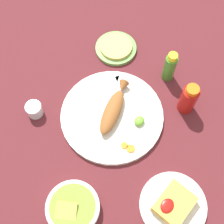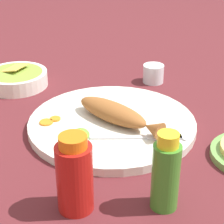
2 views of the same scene
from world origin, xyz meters
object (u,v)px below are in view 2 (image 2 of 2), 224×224
(fork_far, at_px, (142,137))
(hot_sauce_bottle_green, at_px, (166,174))
(fork_near, at_px, (154,127))
(guacamole_bowl, at_px, (16,78))
(main_plate, at_px, (112,124))
(fried_fish, at_px, (116,114))
(salt_cup, at_px, (153,75))
(hot_sauce_bottle_red, at_px, (75,175))

(fork_far, relative_size, hot_sauce_bottle_green, 1.24)
(fork_near, bearing_deg, guacamole_bowl, 179.80)
(main_plate, distance_m, hot_sauce_bottle_green, 0.28)
(main_plate, relative_size, fried_fish, 1.64)
(hot_sauce_bottle_green, relative_size, salt_cup, 2.42)
(fried_fish, bearing_deg, fork_near, -156.13)
(fried_fish, height_order, fork_far, fried_fish)
(fried_fish, xyz_separation_m, salt_cup, (0.18, -0.22, -0.02))
(fork_far, xyz_separation_m, hot_sauce_bottle_green, (-0.17, 0.07, 0.04))
(hot_sauce_bottle_green, distance_m, guacamole_bowl, 0.59)
(hot_sauce_bottle_red, height_order, salt_cup, hot_sauce_bottle_red)
(fork_far, distance_m, hot_sauce_bottle_red, 0.22)
(salt_cup, bearing_deg, fried_fish, 129.24)
(hot_sauce_bottle_red, height_order, hot_sauce_bottle_green, hot_sauce_bottle_green)
(fork_far, height_order, salt_cup, salt_cup)
(hot_sauce_bottle_red, distance_m, hot_sauce_bottle_green, 0.14)
(main_plate, bearing_deg, fried_fish, -160.50)
(fork_far, xyz_separation_m, salt_cup, (0.26, -0.20, 0.00))
(main_plate, height_order, fried_fish, fried_fish)
(hot_sauce_bottle_green, bearing_deg, fork_far, -21.91)
(main_plate, distance_m, hot_sauce_bottle_red, 0.27)
(fork_far, relative_size, guacamole_bowl, 1.02)
(fork_near, distance_m, salt_cup, 0.29)
(fried_fish, height_order, salt_cup, fried_fish)
(fork_near, relative_size, hot_sauce_bottle_red, 1.30)
(fried_fish, distance_m, hot_sauce_bottle_green, 0.26)
(fried_fish, distance_m, fork_near, 0.08)
(fried_fish, xyz_separation_m, hot_sauce_bottle_red, (-0.19, 0.18, 0.02))
(hot_sauce_bottle_green, height_order, salt_cup, hot_sauce_bottle_green)
(main_plate, relative_size, hot_sauce_bottle_red, 2.72)
(fried_fish, bearing_deg, salt_cup, -70.27)
(fork_near, bearing_deg, salt_cup, 121.81)
(salt_cup, bearing_deg, hot_sauce_bottle_red, 132.48)
(fried_fish, xyz_separation_m, fork_near, (-0.06, -0.06, -0.02))
(fried_fish, distance_m, guacamole_bowl, 0.35)
(salt_cup, bearing_deg, hot_sauce_bottle_green, 147.70)
(fried_fish, height_order, hot_sauce_bottle_red, hot_sauce_bottle_red)
(main_plate, xyz_separation_m, fork_near, (-0.07, -0.06, 0.01))
(main_plate, distance_m, fork_far, 0.10)
(fried_fish, relative_size, hot_sauce_bottle_green, 1.63)
(fried_fish, xyz_separation_m, guacamole_bowl, (0.33, 0.12, -0.02))
(fork_far, distance_m, hot_sauce_bottle_green, 0.19)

